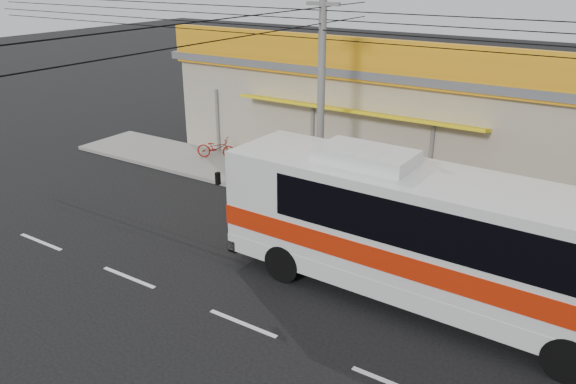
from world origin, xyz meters
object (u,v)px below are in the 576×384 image
at_px(coach_bus, 466,240).
at_px(motorbike_dark, 270,152).
at_px(motorbike_red, 216,148).
at_px(utility_pole, 323,23).

distance_m(coach_bus, motorbike_dark, 11.95).
xyz_separation_m(motorbike_red, motorbike_dark, (2.58, 0.48, 0.13)).
relative_size(motorbike_dark, utility_pole, 0.06).
xyz_separation_m(coach_bus, motorbike_dark, (-10.06, 6.32, -1.29)).
xyz_separation_m(motorbike_dark, utility_pole, (3.95, -2.71, 5.68)).
distance_m(motorbike_red, motorbike_dark, 2.63).
relative_size(motorbike_red, motorbike_dark, 0.89).
bearing_deg(motorbike_dark, motorbike_red, 121.07).
height_order(motorbike_red, motorbike_dark, motorbike_dark).
xyz_separation_m(coach_bus, motorbike_red, (-12.64, 5.84, -1.43)).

